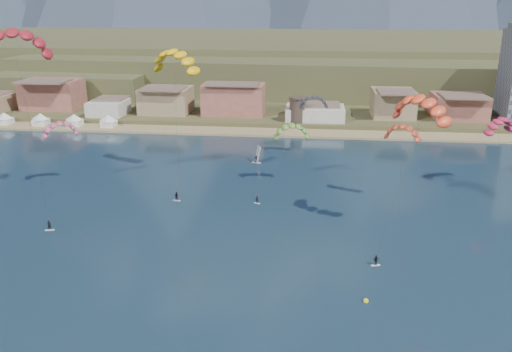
# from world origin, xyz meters

# --- Properties ---
(ground) EXTENTS (2400.00, 2400.00, 0.00)m
(ground) POSITION_xyz_m (0.00, 0.00, 0.00)
(ground) COLOR black
(ground) RESTS_ON ground
(beach) EXTENTS (2200.00, 12.00, 0.90)m
(beach) POSITION_xyz_m (0.00, 106.00, 0.25)
(beach) COLOR tan
(beach) RESTS_ON ground
(land) EXTENTS (2200.00, 900.00, 4.00)m
(land) POSITION_xyz_m (0.00, 560.00, 0.00)
(land) COLOR brown
(land) RESTS_ON ground
(foothills) EXTENTS (940.00, 210.00, 18.00)m
(foothills) POSITION_xyz_m (22.39, 232.47, 9.08)
(foothills) COLOR brown
(foothills) RESTS_ON ground
(town) EXTENTS (400.00, 24.00, 12.00)m
(town) POSITION_xyz_m (-40.00, 122.00, 8.00)
(town) COLOR silver
(town) RESTS_ON ground
(watchtower) EXTENTS (5.82, 5.82, 8.60)m
(watchtower) POSITION_xyz_m (5.00, 114.00, 6.37)
(watchtower) COLOR #47382D
(watchtower) RESTS_ON ground
(beach_tents) EXTENTS (43.40, 6.40, 5.00)m
(beach_tents) POSITION_xyz_m (-76.25, 106.00, 3.71)
(beach_tents) COLOR white
(beach_tents) RESTS_ON ground
(kitesurfer_red) EXTENTS (16.64, 16.93, 38.23)m
(kitesurfer_red) POSITION_xyz_m (-46.94, 36.26, 34.42)
(kitesurfer_red) COLOR silver
(kitesurfer_red) RESTS_ON ground
(kitesurfer_yellow) EXTENTS (13.99, 22.10, 33.45)m
(kitesurfer_yellow) POSITION_xyz_m (-21.67, 59.18, 28.81)
(kitesurfer_yellow) COLOR silver
(kitesurfer_yellow) RESTS_ON ground
(kitesurfer_orange) EXTENTS (13.96, 19.09, 28.77)m
(kitesurfer_orange) POSITION_xyz_m (28.77, 30.53, 24.53)
(kitesurfer_orange) COLOR silver
(kitesurfer_orange) RESTS_ON ground
(kitesurfer_green) EXTENTS (11.90, 15.32, 18.33)m
(kitesurfer_green) POSITION_xyz_m (5.55, 55.45, 13.55)
(kitesurfer_green) COLOR silver
(kitesurfer_green) RESTS_ON ground
(distant_kite_pink) EXTENTS (8.60, 7.77, 17.37)m
(distant_kite_pink) POSITION_xyz_m (-46.33, 48.84, 14.46)
(distant_kite_pink) COLOR #262626
(distant_kite_pink) RESTS_ON ground
(distant_kite_dark) EXTENTS (8.35, 5.91, 18.77)m
(distant_kite_dark) POSITION_xyz_m (10.48, 79.46, 16.05)
(distant_kite_dark) COLOR #262626
(distant_kite_dark) RESTS_ON ground
(distant_kite_orange) EXTENTS (8.58, 7.08, 18.80)m
(distant_kite_orange) POSITION_xyz_m (28.90, 47.22, 16.09)
(distant_kite_orange) COLOR #262626
(distant_kite_orange) RESTS_ON ground
(distant_kite_red) EXTENTS (8.91, 8.07, 18.32)m
(distant_kite_red) POSITION_xyz_m (52.00, 59.20, 15.38)
(distant_kite_red) COLOR #262626
(distant_kite_red) RESTS_ON ground
(windsurfer) EXTENTS (2.65, 2.91, 4.53)m
(windsurfer) POSITION_xyz_m (-4.18, 72.52, 1.44)
(windsurfer) COLOR silver
(windsurfer) RESTS_ON ground
(buoy) EXTENTS (0.78, 0.78, 0.78)m
(buoy) POSITION_xyz_m (18.86, 6.29, 0.13)
(buoy) COLOR #FFF81A
(buoy) RESTS_ON ground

